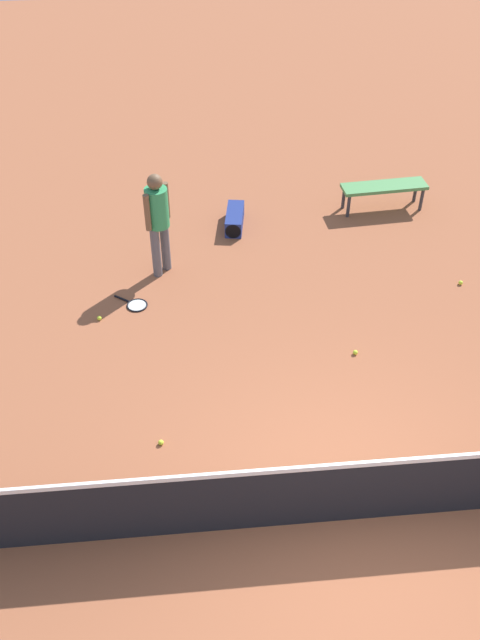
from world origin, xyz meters
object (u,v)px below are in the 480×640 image
object	(u,v)px
player_near_side	(158,216)
equipment_bag	(235,220)
tennis_ball_midcourt	(99,318)
tennis_ball_by_net	(355,352)
courtside_bench	(384,188)
tennis_ball_near_player	(161,443)
tennis_ball_baseline	(461,283)
tennis_racket_near_player	(136,305)

from	to	relation	value
player_near_side	equipment_bag	world-z (taller)	player_near_side
player_near_side	tennis_ball_midcourt	xyz separation A→B (m)	(0.92, 1.11, -0.98)
tennis_ball_by_net	courtside_bench	world-z (taller)	courtside_bench
tennis_ball_by_net	courtside_bench	size ratio (longest dim) A/B	0.04
tennis_ball_near_player	tennis_ball_baseline	world-z (taller)	same
player_near_side	tennis_ball_midcourt	world-z (taller)	player_near_side
tennis_ball_baseline	equipment_bag	distance (m)	3.86
courtside_bench	tennis_ball_near_player	bearing A→B (deg)	51.84
tennis_ball_by_net	equipment_bag	size ratio (longest dim) A/B	0.08
tennis_racket_near_player	tennis_ball_midcourt	distance (m)	0.59
tennis_racket_near_player	tennis_ball_near_player	xyz separation A→B (m)	(-0.36, 2.68, 0.02)
tennis_ball_near_player	tennis_racket_near_player	bearing A→B (deg)	-82.35
player_near_side	tennis_ball_baseline	world-z (taller)	player_near_side
tennis_ball_near_player	tennis_ball_midcourt	world-z (taller)	same
tennis_ball_baseline	courtside_bench	distance (m)	2.43
tennis_ball_near_player	equipment_bag	world-z (taller)	equipment_bag
tennis_racket_near_player	tennis_ball_midcourt	world-z (taller)	tennis_ball_midcourt
tennis_ball_midcourt	tennis_ball_baseline	distance (m)	5.51
equipment_bag	tennis_ball_baseline	bearing A→B (deg)	149.56
tennis_ball_baseline	courtside_bench	xyz separation A→B (m)	(0.66, -2.31, 0.38)
tennis_ball_midcourt	courtside_bench	size ratio (longest dim) A/B	0.04
tennis_ball_midcourt	tennis_ball_near_player	bearing A→B (deg)	110.08
tennis_racket_near_player	equipment_bag	size ratio (longest dim) A/B	0.68
tennis_ball_baseline	equipment_bag	size ratio (longest dim) A/B	0.08
tennis_ball_near_player	tennis_ball_by_net	world-z (taller)	same
tennis_racket_near_player	tennis_ball_near_player	world-z (taller)	tennis_ball_near_player
equipment_bag	tennis_ball_midcourt	bearing A→B (deg)	46.61
tennis_ball_by_net	equipment_bag	distance (m)	3.62
courtside_bench	equipment_bag	world-z (taller)	courtside_bench
tennis_ball_by_net	player_near_side	bearing A→B (deg)	-39.79
tennis_ball_near_player	equipment_bag	size ratio (longest dim) A/B	0.08
tennis_ball_by_net	tennis_ball_midcourt	bearing A→B (deg)	-16.73
tennis_ball_by_net	equipment_bag	world-z (taller)	equipment_bag
tennis_ball_near_player	courtside_bench	distance (m)	6.42
tennis_ball_near_player	tennis_ball_by_net	distance (m)	2.97
tennis_racket_near_player	tennis_ball_baseline	world-z (taller)	tennis_ball_baseline
player_near_side	tennis_ball_by_net	world-z (taller)	player_near_side
tennis_ball_by_net	tennis_ball_midcourt	world-z (taller)	same
player_near_side	tennis_ball_near_player	size ratio (longest dim) A/B	25.76
tennis_ball_baseline	tennis_ball_midcourt	bearing A→B (deg)	3.50
tennis_ball_midcourt	tennis_ball_baseline	xyz separation A→B (m)	(-5.50, -0.34, 0.00)
tennis_ball_near_player	tennis_ball_midcourt	size ratio (longest dim) A/B	1.00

